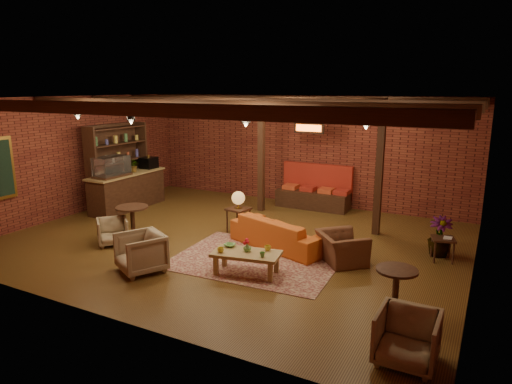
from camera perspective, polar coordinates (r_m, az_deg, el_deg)
The scene contains 28 objects.
floor at distance 10.56m, azimuth -2.94°, elevation -6.00°, with size 10.00×10.00×0.00m, color #3C240F.
ceiling at distance 9.99m, azimuth -3.15°, elevation 11.62°, with size 10.00×8.00×0.02m, color black.
wall_back at distance 13.70m, azimuth 5.60°, elevation 5.24°, with size 10.00×0.02×3.20m, color maroon.
wall_front at distance 7.11m, azimuth -19.81°, elevation -2.77°, with size 10.00×0.02×3.20m, color maroon.
wall_left at distance 13.40m, azimuth -21.78°, elevation 4.20°, with size 0.02×8.00×3.20m, color maroon.
wall_right at distance 8.76m, azimuth 26.30°, elevation -0.48°, with size 0.02×8.00×3.20m, color maroon.
ceiling_beams at distance 9.99m, azimuth -3.15°, elevation 10.94°, with size 9.80×6.40×0.22m, color black, non-canonical shape.
ceiling_pipe at distance 11.40m, azimuth 1.07°, elevation 10.05°, with size 0.12×0.12×9.60m, color black.
post_left at distance 12.69m, azimuth 0.67°, elevation 4.68°, with size 0.16×0.16×3.20m, color black.
post_right at distance 10.97m, azimuth 15.19°, elevation 2.91°, with size 0.16×0.16×3.20m, color black.
service_counter at distance 13.56m, azimuth -15.82°, elevation 1.30°, with size 0.80×2.50×1.60m, color black, non-canonical shape.
plant_counter at distance 13.56m, azimuth -15.04°, elevation 3.15°, with size 0.35×0.39×0.30m, color #337F33.
shelving_hutch at distance 13.83m, azimuth -16.84°, elevation 3.14°, with size 0.52×2.00×2.40m, color black, non-canonical shape.
banquette at distance 13.27m, azimuth 7.15°, elevation 0.12°, with size 2.10×0.70×1.00m, color #A3261B, non-canonical shape.
service_sign at distance 12.56m, azimuth 6.65°, elevation 7.96°, with size 0.86×0.06×0.30m, color orange.
ceiling_spotlights at distance 10.00m, azimuth -3.13°, elevation 9.68°, with size 6.40×4.40×0.28m, color black, non-canonical shape.
rug at distance 9.39m, azimuth 0.07°, elevation -8.42°, with size 3.26×2.49×0.01m, color maroon.
sofa at distance 10.01m, azimuth 3.02°, elevation -5.06°, with size 2.30×0.90×0.67m, color #C2531A.
coffee_table at distance 8.59m, azimuth -1.27°, elevation -7.82°, with size 1.36×0.85×0.68m.
side_table_lamp at distance 10.91m, azimuth -2.23°, elevation -1.15°, with size 0.55×0.55×1.01m.
round_table_left at distance 10.88m, azimuth -15.19°, elevation -3.02°, with size 0.74×0.74×0.77m.
armchair_a at distance 10.67m, azimuth -17.49°, elevation -4.57°, with size 0.63×0.59×0.65m, color #B3AB8B.
armchair_b at distance 8.96m, azimuth -14.21°, elevation -7.13°, with size 0.80×0.75×0.83m, color #B3AB8B.
armchair_right at distance 9.26m, azimuth 10.67°, elevation -6.29°, with size 0.94×0.61×0.83m, color brown.
side_table_book at distance 9.94m, azimuth 22.37°, elevation -5.52°, with size 0.54×0.54×0.51m.
round_table_right at distance 7.44m, azimuth 17.10°, elevation -10.93°, with size 0.63×0.63×0.74m.
armchair_far at distance 6.32m, azimuth 18.38°, elevation -16.65°, with size 0.75×0.70×0.77m, color #B3AB8B.
plant_tall at distance 9.99m, azimuth 22.40°, elevation -0.63°, with size 1.40×1.40×2.51m, color #4C7F4C.
Camera 1 is at (5.14, -8.56, 3.44)m, focal length 32.00 mm.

